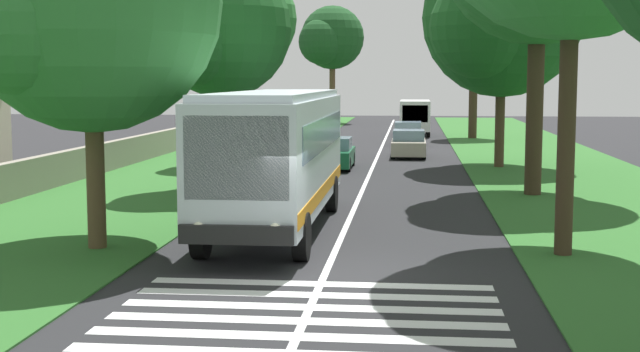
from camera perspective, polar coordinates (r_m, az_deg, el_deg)
The scene contains 18 objects.
ground at distance 18.60m, azimuth 0.38°, elevation -6.28°, with size 160.00×160.00×0.00m, color #262628.
grass_verge_left at distance 34.77m, azimuth -10.73°, elevation -0.46°, with size 120.00×8.00×0.04m, color #2D6628.
grass_verge_right at distance 33.92m, azimuth 16.86°, elevation -0.78°, with size 120.00×8.00×0.04m, color #2D6628.
centre_line at distance 33.36m, azimuth 2.89°, elevation -0.66°, with size 110.00×0.16×0.01m, color silver.
coach_bus at distance 23.43m, azimuth -2.80°, elevation 1.64°, with size 11.16×2.62×3.73m.
zebra_crossing at distance 15.38m, azimuth -0.85°, elevation -8.97°, with size 4.95×6.80×0.01m.
trailing_car_0 at distance 39.87m, azimuth 0.86°, elevation 1.44°, with size 4.30×1.78×1.43m.
trailing_car_1 at distance 46.01m, azimuth 5.79°, elevation 2.06°, with size 4.30×1.78×1.43m.
trailing_car_2 at distance 54.74m, azimuth 5.74°, elevation 2.74°, with size 4.30×1.78×1.43m.
trailing_minibus_0 at distance 63.67m, azimuth 6.20°, elevation 4.03°, with size 6.00×2.14×2.53m.
roadside_tree_left_0 at distance 21.68m, azimuth -14.76°, elevation 10.44°, with size 7.22×6.14×8.88m.
roadside_tree_left_1 at distance 82.20m, azimuth 0.67°, elevation 8.87°, with size 7.23×5.93×10.81m.
roadside_tree_left_3 at distance 42.30m, azimuth -5.03°, elevation 9.89°, with size 6.08×4.91×9.26m.
roadside_tree_left_4 at distance 31.91m, azimuth -6.65°, elevation 9.28°, with size 5.99×4.99×8.32m.
roadside_tree_right_0 at distance 41.08m, azimuth 11.52°, elevation 9.84°, with size 8.39×7.23×10.41m.
roadside_tree_right_4 at distance 60.81m, azimuth 9.84°, elevation 8.04°, with size 5.43×4.56×8.34m.
utility_pole at distance 32.92m, azimuth -6.50°, elevation 5.74°, with size 0.24×1.40×7.14m.
roadside_wall at distance 40.49m, azimuth -13.33°, elevation 1.35°, with size 70.00×0.40×1.25m, color gray.
Camera 1 is at (-18.06, -1.77, 4.06)m, focal length 49.14 mm.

